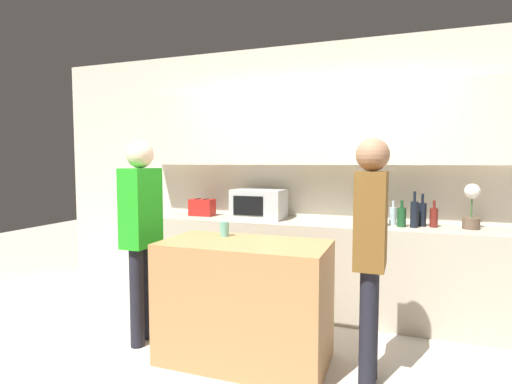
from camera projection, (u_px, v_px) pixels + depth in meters
The scene contains 18 objects.
ground_plane at pixel (263, 381), 2.69m from camera, with size 14.00×14.00×0.00m, color beige.
back_wall at pixel (315, 156), 4.13m from camera, with size 6.40×0.40×2.70m.
back_counter at pixel (308, 266), 3.96m from camera, with size 3.60×0.62×0.89m.
kitchen_island at pixel (245, 301), 2.95m from camera, with size 1.22×0.64×0.89m.
microwave at pixel (259, 204), 4.12m from camera, with size 0.52×0.39×0.30m.
toaster at pixel (202, 207), 4.35m from camera, with size 0.26×0.16×0.18m.
potted_plant at pixel (472, 206), 3.46m from camera, with size 0.14×0.14×0.39m.
bottle_0 at pixel (365, 212), 3.84m from camera, with size 0.07×0.07×0.26m.
bottle_1 at pixel (372, 213), 3.64m from camera, with size 0.09×0.09×0.30m.
bottle_2 at pixel (381, 215), 3.60m from camera, with size 0.08×0.08×0.28m.
bottle_3 at pixel (393, 216), 3.69m from camera, with size 0.06×0.06×0.23m.
bottle_4 at pixel (402, 217), 3.58m from camera, with size 0.08×0.08×0.24m.
bottle_5 at pixel (414, 214), 3.54m from camera, with size 0.07×0.07×0.32m.
bottle_6 at pixel (422, 214), 3.61m from camera, with size 0.07×0.07×0.30m.
bottle_7 at pixel (434, 217), 3.56m from camera, with size 0.07×0.07×0.24m.
cup_0 at pixel (225, 229), 3.14m from camera, with size 0.07×0.07×0.11m.
person_left at pixel (371, 240), 2.60m from camera, with size 0.21×0.34×1.63m.
person_center at pixel (141, 224), 3.21m from camera, with size 0.22×0.34×1.64m.
Camera 1 is at (0.83, -2.45, 1.47)m, focal length 28.00 mm.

